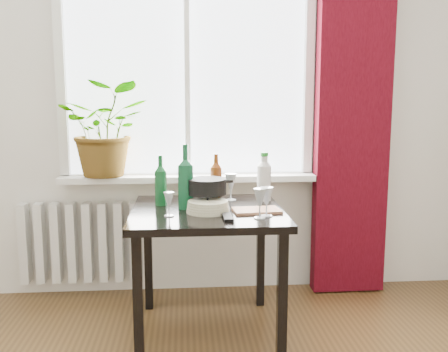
{
  "coord_description": "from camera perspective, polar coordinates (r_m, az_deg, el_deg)",
  "views": [
    {
      "loc": [
        -0.03,
        -1.21,
        1.36
      ],
      "look_at": [
        0.2,
        1.55,
        0.93
      ],
      "focal_mm": 40.0,
      "sensor_mm": 36.0,
      "label": 1
    }
  ],
  "objects": [
    {
      "name": "wineglass_far_right",
      "position": [
        2.65,
        4.89,
        -2.91
      ],
      "size": [
        0.08,
        0.08,
        0.16
      ],
      "primitive_type": null,
      "rotation": [
        0.0,
        0.0,
        -0.13
      ],
      "color": "silver",
      "rests_on": "table"
    },
    {
      "name": "cutting_board",
      "position": [
        2.77,
        3.74,
        -3.94
      ],
      "size": [
        0.27,
        0.19,
        0.01
      ],
      "primitive_type": "cube",
      "rotation": [
        0.0,
        0.0,
        0.09
      ],
      "color": "#AA6E4D",
      "rests_on": "table"
    },
    {
      "name": "curtain",
      "position": [
        3.52,
        14.52,
        7.53
      ],
      "size": [
        0.5,
        0.12,
        2.56
      ],
      "color": "#38050D",
      "rests_on": "ground"
    },
    {
      "name": "cleaning_bottle",
      "position": [
        3.05,
        4.6,
        -0.01
      ],
      "size": [
        0.09,
        0.09,
        0.3
      ],
      "primitive_type": null,
      "rotation": [
        0.0,
        0.0,
        0.11
      ],
      "color": "silver",
      "rests_on": "table"
    },
    {
      "name": "wineglass_back_center",
      "position": [
        3.05,
        0.78,
        -1.23
      ],
      "size": [
        0.09,
        0.09,
        0.17
      ],
      "primitive_type": null,
      "rotation": [
        0.0,
        0.0,
        -0.34
      ],
      "color": "silver",
      "rests_on": "table"
    },
    {
      "name": "plate_stack",
      "position": [
        2.74,
        -1.84,
        -3.53
      ],
      "size": [
        0.26,
        0.26,
        0.06
      ],
      "primitive_type": "cylinder",
      "rotation": [
        0.0,
        0.0,
        0.12
      ],
      "color": "beige",
      "rests_on": "table"
    },
    {
      "name": "fondue_pot",
      "position": [
        2.83,
        -1.97,
        -2.01
      ],
      "size": [
        0.31,
        0.29,
        0.17
      ],
      "primitive_type": null,
      "rotation": [
        0.0,
        0.0,
        0.34
      ],
      "color": "black",
      "rests_on": "table"
    },
    {
      "name": "potted_plant",
      "position": [
        3.4,
        -13.25,
        5.23
      ],
      "size": [
        0.6,
        0.53,
        0.63
      ],
      "primitive_type": "imported",
      "rotation": [
        0.0,
        0.0,
        -0.07
      ],
      "color": "#20771F",
      "rests_on": "windowsill"
    },
    {
      "name": "wine_bottle_left",
      "position": [
        2.94,
        -7.25,
        -0.44
      ],
      "size": [
        0.08,
        0.08,
        0.3
      ],
      "primitive_type": null,
      "rotation": [
        0.0,
        0.0,
        -0.15
      ],
      "color": "#0E491E",
      "rests_on": "table"
    },
    {
      "name": "wineglass_front_right",
      "position": [
        2.6,
        4.12,
        -3.12
      ],
      "size": [
        0.09,
        0.09,
        0.16
      ],
      "primitive_type": null,
      "rotation": [
        0.0,
        0.0,
        0.43
      ],
      "color": "#B2BBC0",
      "rests_on": "table"
    },
    {
      "name": "wine_bottle_right",
      "position": [
        2.82,
        -4.42,
        0.01
      ],
      "size": [
        0.1,
        0.1,
        0.38
      ],
      "primitive_type": null,
      "rotation": [
        0.0,
        0.0,
        0.18
      ],
      "color": "#0D4725",
      "rests_on": "table"
    },
    {
      "name": "radiator",
      "position": [
        3.6,
        -16.13,
        -7.29
      ],
      "size": [
        0.8,
        0.1,
        0.55
      ],
      "color": "silver",
      "rests_on": "ground"
    },
    {
      "name": "wineglass_back_left",
      "position": [
        3.0,
        -3.81,
        -1.53
      ],
      "size": [
        0.09,
        0.09,
        0.16
      ],
      "primitive_type": null,
      "rotation": [
        0.0,
        0.0,
        -0.38
      ],
      "color": "silver",
      "rests_on": "table"
    },
    {
      "name": "tv_remote",
      "position": [
        2.6,
        0.41,
        -4.73
      ],
      "size": [
        0.05,
        0.16,
        0.02
      ],
      "primitive_type": "cube",
      "rotation": [
        0.0,
        0.0,
        0.02
      ],
      "color": "black",
      "rests_on": "table"
    },
    {
      "name": "bottle_amber",
      "position": [
        3.09,
        -0.91,
        0.03
      ],
      "size": [
        0.09,
        0.09,
        0.29
      ],
      "primitive_type": null,
      "rotation": [
        0.0,
        0.0,
        0.4
      ],
      "color": "#662B0B",
      "rests_on": "table"
    },
    {
      "name": "table",
      "position": [
        2.85,
        -1.92,
        -5.6
      ],
      "size": [
        0.85,
        0.85,
        0.74
      ],
      "color": "black",
      "rests_on": "ground"
    },
    {
      "name": "windowsill",
      "position": [
        3.4,
        -4.09,
        -0.21
      ],
      "size": [
        1.72,
        0.2,
        0.04
      ],
      "color": "white",
      "rests_on": "ground"
    },
    {
      "name": "wineglass_front_left",
      "position": [
        2.66,
        -6.31,
        -3.21
      ],
      "size": [
        0.06,
        0.06,
        0.13
      ],
      "primitive_type": null,
      "rotation": [
        0.0,
        0.0,
        -0.01
      ],
      "color": "silver",
      "rests_on": "table"
    },
    {
      "name": "window",
      "position": [
        3.44,
        -4.25,
        12.83
      ],
      "size": [
        1.72,
        0.08,
        1.62
      ],
      "color": "white",
      "rests_on": "ground"
    }
  ]
}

